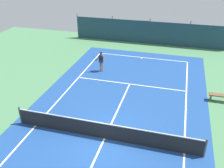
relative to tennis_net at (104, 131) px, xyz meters
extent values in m
plane|color=#4C8456|center=(0.00, 0.00, -0.51)|extent=(36.00, 36.00, 0.00)
cube|color=#1E478C|center=(0.00, 0.00, -0.51)|extent=(11.02, 26.60, 0.01)
cube|color=white|center=(0.00, 11.90, -0.50)|extent=(8.22, 0.10, 0.01)
cube|color=white|center=(-4.11, 0.00, -0.50)|extent=(0.10, 23.80, 0.01)
cube|color=white|center=(4.11, 0.00, -0.50)|extent=(0.10, 23.80, 0.01)
cube|color=white|center=(0.00, 6.40, -0.50)|extent=(8.22, 0.10, 0.01)
cube|color=white|center=(0.00, 0.00, -0.50)|extent=(0.10, 12.80, 0.01)
cube|color=white|center=(0.00, 11.75, -0.50)|extent=(0.10, 0.30, 0.01)
cube|color=black|center=(0.00, 0.00, -0.04)|extent=(9.92, 0.03, 0.95)
cube|color=white|center=(0.00, 0.00, 0.46)|extent=(9.92, 0.04, 0.05)
cylinder|color=#47474C|center=(-5.01, 0.00, 0.04)|extent=(0.10, 0.10, 1.10)
cylinder|color=#47474C|center=(5.01, 0.00, 0.04)|extent=(0.10, 0.10, 1.10)
cube|color=#1E3D4C|center=(0.00, 16.06, 0.69)|extent=(16.22, 0.06, 2.40)
cylinder|color=#595B60|center=(-8.11, 16.12, 0.84)|extent=(0.08, 0.08, 2.70)
cylinder|color=#595B60|center=(-4.05, 16.12, 0.84)|extent=(0.08, 0.08, 2.70)
cylinder|color=#595B60|center=(0.00, 16.12, 0.84)|extent=(0.08, 0.08, 2.70)
cylinder|color=#595B60|center=(4.05, 16.12, 0.84)|extent=(0.08, 0.08, 2.70)
cube|color=#234C1E|center=(0.00, 16.66, 0.04)|extent=(14.60, 0.70, 1.10)
cylinder|color=#9E7051|center=(-2.67, 8.01, -0.10)|extent=(0.12, 0.12, 0.82)
cylinder|color=#9E7051|center=(-2.85, 8.09, -0.10)|extent=(0.12, 0.12, 0.82)
cylinder|color=navy|center=(-2.76, 8.05, 0.39)|extent=(0.40, 0.40, 0.22)
cube|color=#1E232D|center=(-2.76, 8.05, 0.59)|extent=(0.41, 0.34, 0.56)
sphere|color=#9E7051|center=(-2.76, 8.05, 1.02)|extent=(0.22, 0.22, 0.22)
cylinder|color=black|center=(-2.76, 8.05, 1.11)|extent=(0.23, 0.23, 0.04)
cylinder|color=#9E7051|center=(-2.55, 7.95, 0.62)|extent=(0.09, 0.09, 0.58)
cylinder|color=#9E7051|center=(-3.02, 8.04, 0.62)|extent=(0.31, 0.51, 0.41)
cylinder|color=black|center=(-3.19, 7.79, 0.51)|extent=(0.15, 0.26, 0.13)
torus|color=teal|center=(-3.19, 7.79, 0.73)|extent=(0.33, 0.25, 0.29)
sphere|color=#CCDB33|center=(1.27, 11.83, -0.48)|extent=(0.07, 0.07, 0.07)
sphere|color=#CCDB33|center=(-2.10, 5.57, -0.48)|extent=(0.07, 0.07, 0.07)
cube|color=maroon|center=(-1.05, 18.22, 0.21)|extent=(2.20, 4.35, 0.80)
cube|color=#2D333D|center=(-1.05, 18.22, 0.89)|extent=(1.71, 2.03, 0.56)
cylinder|color=black|center=(-0.03, 17.01, -0.19)|extent=(0.28, 0.66, 0.64)
cylinder|color=black|center=(-1.82, 16.83, -0.19)|extent=(0.28, 0.66, 0.64)
cylinder|color=black|center=(-0.28, 19.60, -0.19)|extent=(0.28, 0.66, 0.64)
cylinder|color=black|center=(-2.07, 19.43, -0.19)|extent=(0.28, 0.66, 0.64)
cube|color=brown|center=(6.31, 5.64, -0.06)|extent=(1.60, 0.40, 0.08)
cube|color=#4C4C51|center=(5.66, 5.64, -0.29)|extent=(0.08, 0.36, 0.45)
camera|label=1|loc=(3.18, -9.94, 8.32)|focal=40.28mm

